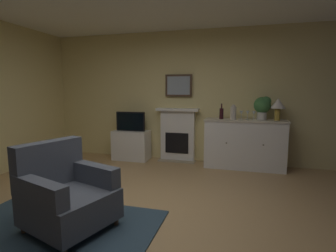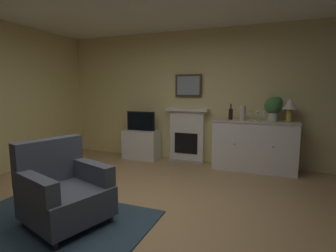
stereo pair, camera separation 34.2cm
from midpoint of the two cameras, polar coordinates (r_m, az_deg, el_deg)
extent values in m
cube|color=tan|center=(3.21, -5.29, -20.40)|extent=(5.91, 5.55, 0.10)
cube|color=#EAD68C|center=(5.43, 7.61, 6.32)|extent=(5.91, 0.06, 2.66)
cube|color=#2D4251|center=(3.26, -21.27, -19.30)|extent=(2.14, 1.44, 0.02)
cube|color=white|center=(5.42, 6.07, -2.22)|extent=(0.70, 0.18, 1.05)
cube|color=tan|center=(5.44, 5.71, -7.69)|extent=(0.77, 0.20, 0.03)
cube|color=black|center=(5.35, 5.78, -3.81)|extent=(0.48, 0.02, 0.42)
cube|color=white|center=(5.32, 6.07, 3.57)|extent=(0.87, 0.27, 0.05)
cube|color=#473323|center=(5.37, 6.34, 8.79)|extent=(0.55, 0.03, 0.45)
cube|color=#8C99A8|center=(5.36, 6.30, 8.79)|extent=(0.47, 0.01, 0.37)
cube|color=white|center=(5.07, 20.16, -4.25)|extent=(1.45, 0.45, 0.90)
cube|color=beige|center=(5.00, 20.41, 0.95)|extent=(1.48, 0.48, 0.03)
sphere|color=brown|center=(4.84, 16.34, -3.89)|extent=(0.02, 0.02, 0.02)
sphere|color=brown|center=(4.83, 23.93, -4.28)|extent=(0.02, 0.02, 0.02)
cylinder|color=#B79338|center=(5.01, 26.80, 2.05)|extent=(0.10, 0.10, 0.22)
cone|color=silver|center=(5.00, 26.95, 4.34)|extent=(0.26, 0.26, 0.18)
cylinder|color=#331419|center=(5.01, 15.47, 2.50)|extent=(0.08, 0.08, 0.20)
cylinder|color=#331419|center=(4.99, 15.53, 4.15)|extent=(0.03, 0.03, 0.09)
cylinder|color=silver|center=(4.97, 19.57, 1.15)|extent=(0.06, 0.06, 0.00)
cylinder|color=silver|center=(4.96, 19.60, 1.70)|extent=(0.01, 0.01, 0.09)
cone|color=silver|center=(4.95, 19.64, 2.62)|extent=(0.07, 0.07, 0.07)
cylinder|color=silver|center=(4.97, 20.84, 1.10)|extent=(0.06, 0.06, 0.00)
cylinder|color=silver|center=(4.97, 20.87, 1.65)|extent=(0.01, 0.01, 0.09)
cone|color=silver|center=(4.96, 20.91, 2.56)|extent=(0.07, 0.07, 0.07)
cylinder|color=silver|center=(4.95, 22.11, 1.01)|extent=(0.06, 0.06, 0.00)
cylinder|color=silver|center=(4.94, 22.14, 1.55)|extent=(0.01, 0.01, 0.09)
cone|color=silver|center=(4.94, 22.19, 2.48)|extent=(0.07, 0.07, 0.07)
cylinder|color=beige|center=(4.94, 17.94, 2.57)|extent=(0.11, 0.11, 0.24)
sphere|color=beige|center=(4.93, 18.00, 3.95)|extent=(0.08, 0.08, 0.08)
cube|color=white|center=(5.63, -4.07, -4.05)|extent=(0.75, 0.42, 0.62)
cube|color=black|center=(5.53, -4.21, 1.08)|extent=(0.62, 0.06, 0.40)
cube|color=black|center=(5.50, -4.36, 1.04)|extent=(0.57, 0.01, 0.35)
cylinder|color=beige|center=(5.04, 23.77, 1.81)|extent=(0.18, 0.18, 0.14)
sphere|color=#3D753D|center=(5.03, 23.89, 4.08)|extent=(0.30, 0.30, 0.30)
sphere|color=#3D753D|center=(5.00, 24.64, 4.82)|extent=(0.18, 0.18, 0.18)
cube|color=#474C56|center=(3.09, -18.24, -15.61)|extent=(0.99, 0.97, 0.32)
cube|color=#474C56|center=(3.23, -21.76, -7.05)|extent=(0.39, 0.77, 0.50)
cube|color=#474C56|center=(2.84, -24.03, -12.11)|extent=(0.73, 0.35, 0.22)
cube|color=#474C56|center=(3.16, -13.51, -9.63)|extent=(0.73, 0.35, 0.22)
cylinder|color=#473323|center=(2.77, -19.94, -23.40)|extent=(0.05, 0.05, 0.10)
cylinder|color=#473323|center=(3.10, -9.15, -19.48)|extent=(0.05, 0.05, 0.10)
cylinder|color=#473323|center=(3.31, -26.36, -18.35)|extent=(0.05, 0.05, 0.10)
cylinder|color=#473323|center=(3.59, -16.69, -15.76)|extent=(0.05, 0.05, 0.10)
camera|label=1|loc=(0.17, -87.14, 0.39)|focal=27.87mm
camera|label=2|loc=(0.17, 92.86, -0.39)|focal=27.87mm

